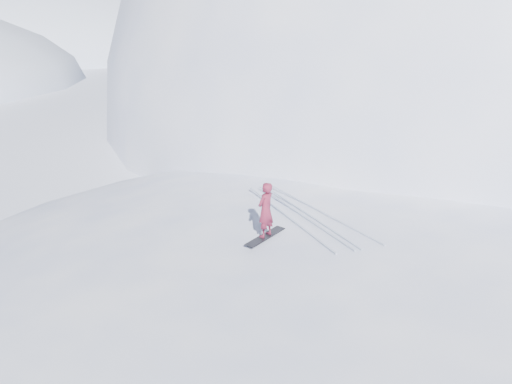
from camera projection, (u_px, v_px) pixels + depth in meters
ground at (416, 345)px, 14.13m from camera, size 400.00×400.00×0.00m
near_ridge at (391, 286)px, 17.09m from camera, size 36.00×28.00×4.80m
summit_peak at (465, 115)px, 43.33m from camera, size 60.00×56.00×56.00m
peak_shoulder at (376, 143)px, 34.74m from camera, size 28.00×24.00×18.00m
wind_bumps at (363, 307)px, 15.88m from camera, size 16.00×14.40×1.00m
snowboard at (265, 236)px, 15.21m from camera, size 1.55×1.24×0.03m
snowboarder at (266, 210)px, 14.90m from camera, size 0.75×0.70×1.72m
board_tracks at (304, 213)px, 16.87m from camera, size 2.49×5.95×0.04m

